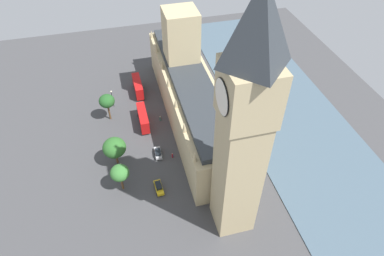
% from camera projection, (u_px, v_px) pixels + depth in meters
% --- Properties ---
extents(ground_plane, '(134.90, 134.90, 0.00)m').
position_uv_depth(ground_plane, '(185.00, 118.00, 107.28)').
color(ground_plane, '#424244').
extents(river_thames, '(32.47, 121.41, 0.25)m').
position_uv_depth(river_thames, '(279.00, 102.00, 113.10)').
color(river_thames, '#475B6B').
rests_on(river_thames, ground).
extents(parliament_building, '(14.10, 64.90, 30.20)m').
position_uv_depth(parliament_building, '(189.00, 92.00, 103.10)').
color(parliament_building, tan).
rests_on(parliament_building, ground).
extents(clock_tower, '(9.27, 9.27, 57.51)m').
position_uv_depth(clock_tower, '(244.00, 128.00, 60.74)').
color(clock_tower, tan).
rests_on(clock_tower, ground).
extents(double_decker_bus_under_trees, '(2.72, 10.52, 4.75)m').
position_uv_depth(double_decker_bus_under_trees, '(138.00, 86.00, 115.30)').
color(double_decker_bus_under_trees, red).
rests_on(double_decker_bus_under_trees, ground).
extents(double_decker_bus_opposite_hall, '(2.69, 10.51, 4.75)m').
position_uv_depth(double_decker_bus_opposite_hall, '(143.00, 118.00, 103.56)').
color(double_decker_bus_opposite_hall, red).
rests_on(double_decker_bus_opposite_hall, ground).
extents(car_silver_near_tower, '(1.97, 4.59, 1.74)m').
position_uv_depth(car_silver_near_tower, '(158.00, 153.00, 95.34)').
color(car_silver_near_tower, '#B7B7BC').
rests_on(car_silver_near_tower, ground).
extents(car_yellow_cab_far_end, '(2.06, 4.80, 1.74)m').
position_uv_depth(car_yellow_cab_far_end, '(159.00, 187.00, 86.72)').
color(car_yellow_cab_far_end, gold).
rests_on(car_yellow_cab_far_end, ground).
extents(pedestrian_midblock, '(0.66, 0.66, 1.60)m').
position_uv_depth(pedestrian_midblock, '(172.00, 156.00, 94.86)').
color(pedestrian_midblock, maroon).
rests_on(pedestrian_midblock, ground).
extents(pedestrian_corner, '(0.64, 0.54, 1.71)m').
position_uv_depth(pedestrian_corner, '(160.00, 118.00, 106.11)').
color(pedestrian_corner, '#336B60').
rests_on(pedestrian_corner, ground).
extents(plane_tree_by_river_gate, '(4.72, 4.72, 8.29)m').
position_uv_depth(plane_tree_by_river_gate, '(120.00, 173.00, 83.27)').
color(plane_tree_by_river_gate, brown).
rests_on(plane_tree_by_river_gate, ground).
extents(plane_tree_leading, '(4.76, 4.76, 9.17)m').
position_uv_depth(plane_tree_leading, '(107.00, 101.00, 102.36)').
color(plane_tree_leading, brown).
rests_on(plane_tree_leading, ground).
extents(plane_tree_kerbside, '(6.22, 6.22, 8.63)m').
position_uv_depth(plane_tree_kerbside, '(114.00, 148.00, 89.84)').
color(plane_tree_kerbside, brown).
rests_on(plane_tree_kerbside, ground).
extents(street_lamp_trailing, '(0.56, 0.56, 6.69)m').
position_uv_depth(street_lamp_trailing, '(122.00, 169.00, 86.19)').
color(street_lamp_trailing, black).
rests_on(street_lamp_trailing, ground).
extents(street_lamp_slot_10, '(0.56, 0.56, 6.33)m').
position_uv_depth(street_lamp_slot_10, '(112.00, 96.00, 108.64)').
color(street_lamp_slot_10, black).
rests_on(street_lamp_slot_10, ground).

